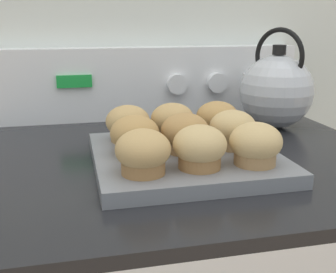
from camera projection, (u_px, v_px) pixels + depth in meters
control_panel at (147, 83)px, 0.99m from camera, size 0.73×0.07×0.17m
muffin_pan at (185, 158)px, 0.68m from camera, size 0.29×0.29×0.02m
muffin_r0_c0 at (143, 153)px, 0.57m from camera, size 0.08×0.08×0.06m
muffin_r0_c1 at (203, 148)px, 0.59m from camera, size 0.08×0.08×0.06m
muffin_r0_c2 at (256, 145)px, 0.61m from camera, size 0.08×0.08×0.06m
muffin_r1_c0 at (135, 136)px, 0.65m from camera, size 0.08×0.08×0.06m
muffin_r1_c1 at (188, 133)px, 0.67m from camera, size 0.08×0.08×0.06m
muffin_r1_c2 at (233, 130)px, 0.69m from camera, size 0.08×0.08×0.06m
muffin_r2_c0 at (128, 124)px, 0.73m from camera, size 0.08×0.08×0.06m
muffin_r2_c1 at (172, 121)px, 0.75m from camera, size 0.08×0.08×0.06m
muffin_r2_c2 at (217, 119)px, 0.76m from camera, size 0.08×0.08×0.06m
tea_kettle at (276, 90)px, 0.90m from camera, size 0.16×0.18×0.21m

